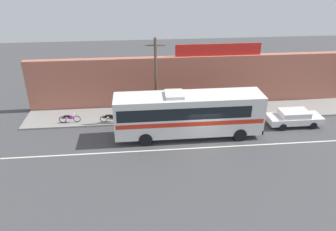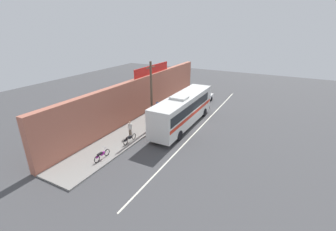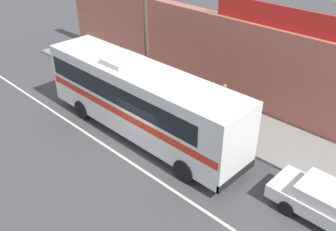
{
  "view_description": "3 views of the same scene",
  "coord_description": "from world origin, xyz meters",
  "px_view_note": "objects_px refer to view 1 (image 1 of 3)",
  "views": [
    {
      "loc": [
        -4.91,
        -21.21,
        13.03
      ],
      "look_at": [
        -2.62,
        1.78,
        1.58
      ],
      "focal_mm": 34.38,
      "sensor_mm": 36.0,
      "label": 1
    },
    {
      "loc": [
        -23.12,
        -8.58,
        10.68
      ],
      "look_at": [
        -3.72,
        1.67,
        2.08
      ],
      "focal_mm": 24.5,
      "sensor_mm": 36.0,
      "label": 2
    },
    {
      "loc": [
        10.86,
        -9.22,
        10.45
      ],
      "look_at": [
        0.55,
        1.37,
        1.65
      ],
      "focal_mm": 39.85,
      "sensor_mm": 36.0,
      "label": 3
    }
  ],
  "objects_px": {
    "motorcycle_blue": "(69,118)",
    "pedestrian_far_left": "(195,105)",
    "intercity_bus": "(188,113)",
    "motorcycle_purple": "(111,117)",
    "pedestrian_near_shop": "(123,108)",
    "parked_car": "(294,117)",
    "utility_pole": "(156,80)",
    "pedestrian_by_curb": "(200,100)"
  },
  "relations": [
    {
      "from": "motorcycle_blue",
      "to": "pedestrian_by_curb",
      "type": "height_order",
      "value": "pedestrian_by_curb"
    },
    {
      "from": "intercity_bus",
      "to": "motorcycle_purple",
      "type": "xyz_separation_m",
      "value": [
        -6.22,
        2.8,
        -1.5
      ]
    },
    {
      "from": "motorcycle_blue",
      "to": "pedestrian_by_curb",
      "type": "xyz_separation_m",
      "value": [
        11.62,
        1.3,
        0.59
      ]
    },
    {
      "from": "motorcycle_blue",
      "to": "motorcycle_purple",
      "type": "height_order",
      "value": "same"
    },
    {
      "from": "parked_car",
      "to": "pedestrian_by_curb",
      "type": "distance_m",
      "value": 8.26
    },
    {
      "from": "intercity_bus",
      "to": "parked_car",
      "type": "bearing_deg",
      "value": 5.52
    },
    {
      "from": "utility_pole",
      "to": "pedestrian_far_left",
      "type": "relative_size",
      "value": 4.32
    },
    {
      "from": "motorcycle_blue",
      "to": "pedestrian_by_curb",
      "type": "distance_m",
      "value": 11.71
    },
    {
      "from": "motorcycle_blue",
      "to": "pedestrian_near_shop",
      "type": "xyz_separation_m",
      "value": [
        4.59,
        0.45,
        0.54
      ]
    },
    {
      "from": "pedestrian_by_curb",
      "to": "pedestrian_far_left",
      "type": "relative_size",
      "value": 1.03
    },
    {
      "from": "motorcycle_blue",
      "to": "pedestrian_far_left",
      "type": "relative_size",
      "value": 1.09
    },
    {
      "from": "motorcycle_purple",
      "to": "pedestrian_far_left",
      "type": "xyz_separation_m",
      "value": [
        7.42,
        0.67,
        0.55
      ]
    },
    {
      "from": "utility_pole",
      "to": "motorcycle_blue",
      "type": "xyz_separation_m",
      "value": [
        -7.49,
        0.39,
        -3.33
      ]
    },
    {
      "from": "utility_pole",
      "to": "intercity_bus",
      "type": "bearing_deg",
      "value": -49.1
    },
    {
      "from": "motorcycle_blue",
      "to": "pedestrian_near_shop",
      "type": "distance_m",
      "value": 4.64
    },
    {
      "from": "parked_car",
      "to": "motorcycle_purple",
      "type": "height_order",
      "value": "parked_car"
    },
    {
      "from": "intercity_bus",
      "to": "motorcycle_purple",
      "type": "bearing_deg",
      "value": 155.77
    },
    {
      "from": "utility_pole",
      "to": "motorcycle_blue",
      "type": "relative_size",
      "value": 3.97
    },
    {
      "from": "pedestrian_near_shop",
      "to": "motorcycle_purple",
      "type": "bearing_deg",
      "value": -146.55
    },
    {
      "from": "pedestrian_far_left",
      "to": "pedestrian_near_shop",
      "type": "bearing_deg",
      "value": 179.92
    },
    {
      "from": "pedestrian_by_curb",
      "to": "pedestrian_far_left",
      "type": "xyz_separation_m",
      "value": [
        -0.64,
        -0.86,
        -0.04
      ]
    },
    {
      "from": "intercity_bus",
      "to": "motorcycle_blue",
      "type": "bearing_deg",
      "value": 162.77
    },
    {
      "from": "parked_car",
      "to": "intercity_bus",
      "type": "bearing_deg",
      "value": -174.48
    },
    {
      "from": "motorcycle_purple",
      "to": "motorcycle_blue",
      "type": "bearing_deg",
      "value": 176.25
    },
    {
      "from": "intercity_bus",
      "to": "pedestrian_near_shop",
      "type": "bearing_deg",
      "value": 146.16
    },
    {
      "from": "pedestrian_near_shop",
      "to": "pedestrian_far_left",
      "type": "relative_size",
      "value": 0.99
    },
    {
      "from": "pedestrian_far_left",
      "to": "motorcycle_blue",
      "type": "bearing_deg",
      "value": -177.72
    },
    {
      "from": "pedestrian_by_curb",
      "to": "intercity_bus",
      "type": "bearing_deg",
      "value": -113.11
    },
    {
      "from": "motorcycle_blue",
      "to": "pedestrian_far_left",
      "type": "xyz_separation_m",
      "value": [
        10.98,
        0.44,
        0.55
      ]
    },
    {
      "from": "intercity_bus",
      "to": "parked_car",
      "type": "height_order",
      "value": "intercity_bus"
    },
    {
      "from": "intercity_bus",
      "to": "pedestrian_near_shop",
      "type": "relative_size",
      "value": 6.97
    },
    {
      "from": "intercity_bus",
      "to": "parked_car",
      "type": "xyz_separation_m",
      "value": [
        9.36,
        0.9,
        -1.33
      ]
    },
    {
      "from": "utility_pole",
      "to": "pedestrian_by_curb",
      "type": "xyz_separation_m",
      "value": [
        4.13,
        1.69,
        -2.74
      ]
    },
    {
      "from": "motorcycle_purple",
      "to": "pedestrian_near_shop",
      "type": "height_order",
      "value": "pedestrian_near_shop"
    },
    {
      "from": "pedestrian_by_curb",
      "to": "pedestrian_far_left",
      "type": "bearing_deg",
      "value": -126.63
    },
    {
      "from": "pedestrian_by_curb",
      "to": "pedestrian_near_shop",
      "type": "relative_size",
      "value": 1.05
    },
    {
      "from": "intercity_bus",
      "to": "pedestrian_by_curb",
      "type": "bearing_deg",
      "value": 66.89
    },
    {
      "from": "parked_car",
      "to": "utility_pole",
      "type": "bearing_deg",
      "value": 171.51
    },
    {
      "from": "parked_car",
      "to": "pedestrian_near_shop",
      "type": "bearing_deg",
      "value": 169.97
    },
    {
      "from": "motorcycle_blue",
      "to": "pedestrian_far_left",
      "type": "distance_m",
      "value": 11.0
    },
    {
      "from": "motorcycle_purple",
      "to": "pedestrian_near_shop",
      "type": "bearing_deg",
      "value": 33.45
    },
    {
      "from": "motorcycle_blue",
      "to": "parked_car",
      "type": "bearing_deg",
      "value": -6.34
    }
  ]
}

